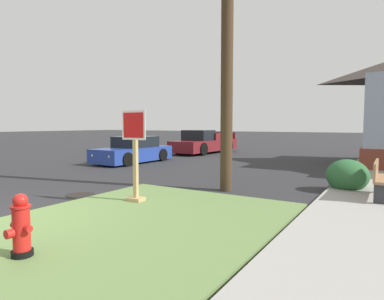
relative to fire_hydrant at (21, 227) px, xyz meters
The scene contains 10 objects.
ground_plane 2.22m from the fire_hydrant, 158.72° to the left, with size 160.00×160.00×0.00m, color #2B2B2D.
grass_corner_patch 2.14m from the fire_hydrant, 83.70° to the left, with size 4.67×5.70×0.08m, color #668447.
sidewalk_strip 7.59m from the fire_hydrant, 60.21° to the left, with size 2.20×17.99×0.12m, color #9E9B93.
fire_hydrant is the anchor object (origin of this frame).
stop_sign 3.33m from the fire_hydrant, 104.68° to the left, with size 0.65×0.29×2.05m.
manhole_cover 4.17m from the fire_hydrant, 130.44° to the left, with size 0.70×0.70×0.02m, color black.
parked_sedan_blue 11.51m from the fire_hydrant, 124.56° to the left, with size 1.85×4.12×1.25m.
pickup_truck_maroon 17.03m from the fire_hydrant, 111.47° to the left, with size 2.17×5.54×1.48m.
street_bench 7.40m from the fire_hydrant, 58.07° to the left, with size 0.41×1.49×0.85m.
shrub_by_curb 7.87m from the fire_hydrant, 66.82° to the left, with size 1.09×1.09×0.88m, color #2D6235.
Camera 1 is at (6.14, -3.18, 1.81)m, focal length 30.61 mm.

